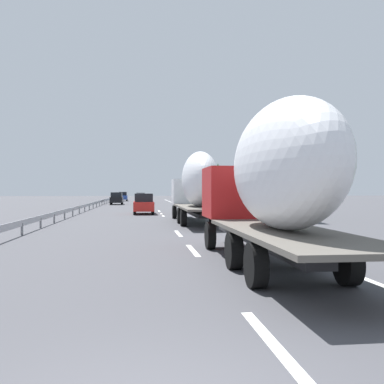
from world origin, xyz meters
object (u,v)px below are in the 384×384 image
(car_red_compact, at_px, (144,204))
(road_sign, at_px, (202,190))
(truck_lead, at_px, (197,185))
(car_black_suv, at_px, (117,198))
(car_blue_sedan, at_px, (123,196))
(car_silver_hatch, at_px, (141,197))
(truck_trailing, at_px, (272,178))

(car_red_compact, relative_size, road_sign, 1.43)
(truck_lead, height_order, car_black_suv, truck_lead)
(car_black_suv, height_order, road_sign, road_sign)
(car_black_suv, xyz_separation_m, car_blue_sedan, (22.75, -0.08, -0.01))
(car_silver_hatch, bearing_deg, truck_trailing, -176.91)
(truck_trailing, bearing_deg, car_red_compact, 6.73)
(truck_lead, distance_m, road_sign, 19.96)
(truck_lead, relative_size, truck_trailing, 1.15)
(truck_lead, distance_m, car_silver_hatch, 53.21)
(truck_trailing, relative_size, car_black_suv, 2.57)
(car_blue_sedan, bearing_deg, car_black_suv, 179.80)
(car_silver_hatch, bearing_deg, road_sign, -168.33)
(car_silver_hatch, height_order, road_sign, road_sign)
(car_blue_sedan, bearing_deg, truck_trailing, -174.70)
(truck_lead, height_order, car_blue_sedan, truck_lead)
(road_sign, bearing_deg, car_red_compact, 138.15)
(car_red_compact, relative_size, car_blue_sedan, 0.98)
(car_red_compact, height_order, car_black_suv, car_red_compact)
(truck_lead, xyz_separation_m, truck_trailing, (-16.95, -0.00, -0.02))
(car_silver_hatch, bearing_deg, car_black_suv, 163.99)
(car_blue_sedan, distance_m, road_sign, 44.45)
(truck_trailing, height_order, car_black_suv, truck_trailing)
(car_black_suv, bearing_deg, road_sign, -152.59)
(truck_lead, relative_size, car_blue_sedan, 2.90)
(car_blue_sedan, xyz_separation_m, car_silver_hatch, (-9.84, -3.63, -0.05))
(car_black_suv, distance_m, car_blue_sedan, 22.75)
(truck_lead, distance_m, car_red_compact, 12.97)
(truck_lead, height_order, truck_trailing, truck_lead)
(truck_lead, relative_size, road_sign, 4.24)
(car_black_suv, bearing_deg, car_blue_sedan, -0.20)
(car_red_compact, distance_m, car_blue_sedan, 50.65)
(truck_lead, height_order, car_silver_hatch, truck_lead)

